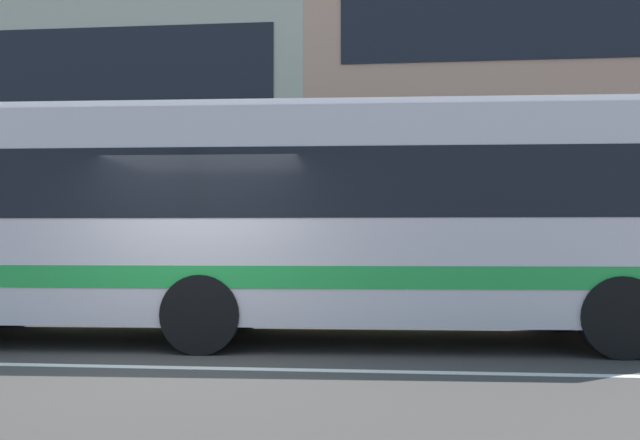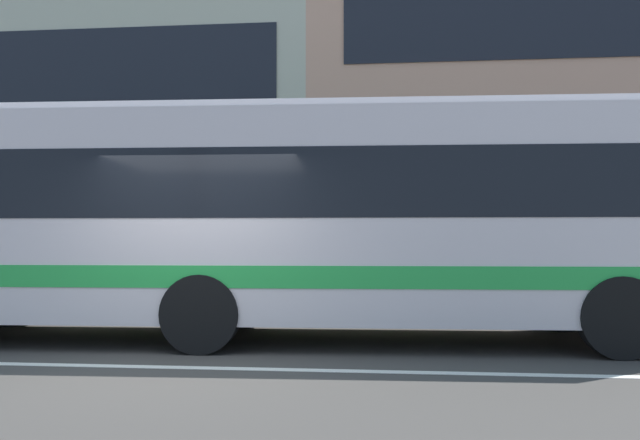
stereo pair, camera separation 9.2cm
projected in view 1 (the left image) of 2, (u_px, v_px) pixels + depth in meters
name	position (u px, v px, depth m)	size (l,w,h in m)	color
ground_plane	(177.00, 368.00, 7.43)	(160.00, 160.00, 0.00)	#3E3B37
lane_centre_line	(177.00, 367.00, 7.43)	(60.00, 0.16, 0.01)	silver
hedge_row_far	(102.00, 285.00, 13.19)	(15.59, 1.10, 1.04)	#3D7331
apartment_block_left	(56.00, 133.00, 24.05)	(19.45, 11.53, 10.54)	#B7B79D
transit_bus	(267.00, 215.00, 9.50)	(11.04, 3.00, 3.24)	silver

